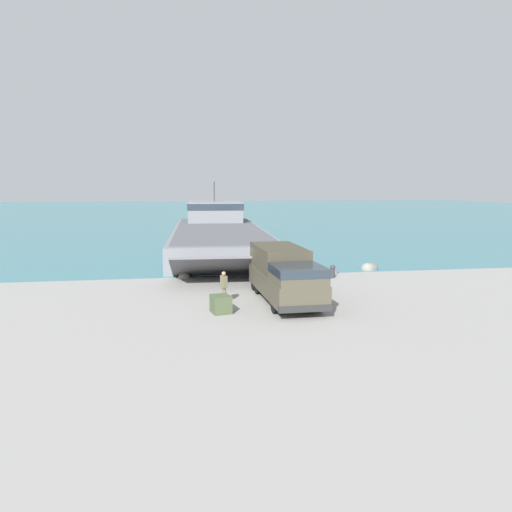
{
  "coord_description": "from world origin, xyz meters",
  "views": [
    {
      "loc": [
        -5.53,
        -30.04,
        6.16
      ],
      "look_at": [
        -0.27,
        1.12,
        1.75
      ],
      "focal_mm": 35.0,
      "sensor_mm": 36.0,
      "label": 1
    }
  ],
  "objects_px": {
    "mooring_bollard": "(333,271)",
    "military_truck": "(285,274)",
    "landing_craft": "(217,231)",
    "soldier_on_ramp": "(224,285)",
    "moored_boat_a": "(209,224)",
    "cargo_crate": "(221,304)"
  },
  "relations": [
    {
      "from": "landing_craft",
      "to": "mooring_bollard",
      "type": "bearing_deg",
      "value": -70.55
    },
    {
      "from": "military_truck",
      "to": "moored_boat_a",
      "type": "xyz_separation_m",
      "value": [
        -0.25,
        51.72,
        -1.03
      ]
    },
    {
      "from": "landing_craft",
      "to": "military_truck",
      "type": "xyz_separation_m",
      "value": [
        1.27,
        -26.32,
        -0.06
      ]
    },
    {
      "from": "soldier_on_ramp",
      "to": "cargo_crate",
      "type": "xyz_separation_m",
      "value": [
        -0.37,
        -2.1,
        -0.54
      ]
    },
    {
      "from": "landing_craft",
      "to": "military_truck",
      "type": "relative_size",
      "value": 4.44
    },
    {
      "from": "mooring_bollard",
      "to": "military_truck",
      "type": "bearing_deg",
      "value": -127.9
    },
    {
      "from": "soldier_on_ramp",
      "to": "moored_boat_a",
      "type": "bearing_deg",
      "value": -111.19
    },
    {
      "from": "military_truck",
      "to": "moored_boat_a",
      "type": "bearing_deg",
      "value": 179.29
    },
    {
      "from": "soldier_on_ramp",
      "to": "moored_boat_a",
      "type": "height_order",
      "value": "soldier_on_ramp"
    },
    {
      "from": "military_truck",
      "to": "soldier_on_ramp",
      "type": "bearing_deg",
      "value": -90.87
    },
    {
      "from": "landing_craft",
      "to": "moored_boat_a",
      "type": "bearing_deg",
      "value": 90.63
    },
    {
      "from": "mooring_bollard",
      "to": "cargo_crate",
      "type": "xyz_separation_m",
      "value": [
        -8.42,
        -8.2,
        -0.05
      ]
    },
    {
      "from": "soldier_on_ramp",
      "to": "cargo_crate",
      "type": "relative_size",
      "value": 1.62
    },
    {
      "from": "moored_boat_a",
      "to": "cargo_crate",
      "type": "height_order",
      "value": "moored_boat_a"
    },
    {
      "from": "landing_craft",
      "to": "moored_boat_a",
      "type": "distance_m",
      "value": 25.44
    },
    {
      "from": "military_truck",
      "to": "moored_boat_a",
      "type": "height_order",
      "value": "military_truck"
    },
    {
      "from": "landing_craft",
      "to": "military_truck",
      "type": "distance_m",
      "value": 26.35
    },
    {
      "from": "soldier_on_ramp",
      "to": "mooring_bollard",
      "type": "xyz_separation_m",
      "value": [
        8.05,
        6.1,
        -0.5
      ]
    },
    {
      "from": "mooring_bollard",
      "to": "cargo_crate",
      "type": "relative_size",
      "value": 0.85
    },
    {
      "from": "military_truck",
      "to": "cargo_crate",
      "type": "distance_m",
      "value": 4.37
    },
    {
      "from": "landing_craft",
      "to": "soldier_on_ramp",
      "type": "bearing_deg",
      "value": -91.52
    },
    {
      "from": "moored_boat_a",
      "to": "mooring_bollard",
      "type": "distance_m",
      "value": 45.9
    }
  ]
}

